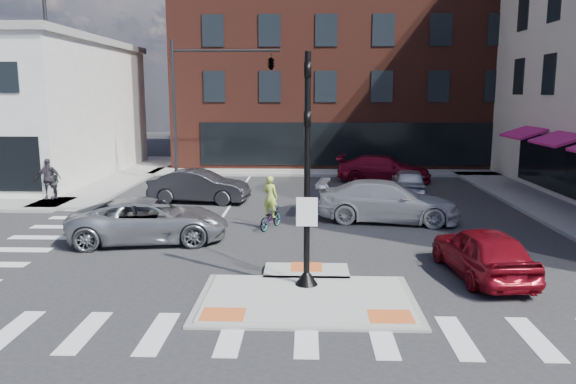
{
  "coord_description": "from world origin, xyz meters",
  "views": [
    {
      "loc": [
        -0.03,
        -13.74,
        5.09
      ],
      "look_at": [
        -0.6,
        3.74,
        2.0
      ],
      "focal_mm": 35.0,
      "sensor_mm": 36.0,
      "label": 1
    }
  ],
  "objects_px": {
    "white_pickup": "(388,201)",
    "pedestrian_a": "(52,183)",
    "bg_car_red": "(384,169)",
    "bg_car_dark": "(199,186)",
    "bg_car_silver": "(408,182)",
    "silver_suv": "(150,220)",
    "pedestrian_b": "(48,179)",
    "red_sedan": "(483,252)",
    "cyclist": "(270,211)"
  },
  "relations": [
    {
      "from": "pedestrian_a",
      "to": "bg_car_red",
      "type": "bearing_deg",
      "value": 36.71
    },
    {
      "from": "bg_car_red",
      "to": "cyclist",
      "type": "bearing_deg",
      "value": 164.4
    },
    {
      "from": "bg_car_dark",
      "to": "bg_car_silver",
      "type": "height_order",
      "value": "bg_car_dark"
    },
    {
      "from": "cyclist",
      "to": "pedestrian_a",
      "type": "height_order",
      "value": "cyclist"
    },
    {
      "from": "bg_car_red",
      "to": "bg_car_dark",
      "type": "bearing_deg",
      "value": 134.91
    },
    {
      "from": "silver_suv",
      "to": "bg_car_dark",
      "type": "bearing_deg",
      "value": -12.07
    },
    {
      "from": "red_sedan",
      "to": "bg_car_dark",
      "type": "xyz_separation_m",
      "value": [
        -9.97,
        10.59,
        0.04
      ]
    },
    {
      "from": "white_pickup",
      "to": "bg_car_red",
      "type": "distance_m",
      "value": 10.07
    },
    {
      "from": "cyclist",
      "to": "pedestrian_b",
      "type": "distance_m",
      "value": 11.91
    },
    {
      "from": "white_pickup",
      "to": "silver_suv",
      "type": "bearing_deg",
      "value": 120.41
    },
    {
      "from": "pedestrian_a",
      "to": "pedestrian_b",
      "type": "relative_size",
      "value": 0.78
    },
    {
      "from": "red_sedan",
      "to": "bg_car_dark",
      "type": "bearing_deg",
      "value": -53.32
    },
    {
      "from": "white_pickup",
      "to": "pedestrian_a",
      "type": "distance_m",
      "value": 15.66
    },
    {
      "from": "bg_car_dark",
      "to": "pedestrian_b",
      "type": "bearing_deg",
      "value": 98.65
    },
    {
      "from": "white_pickup",
      "to": "bg_car_silver",
      "type": "distance_m",
      "value": 6.14
    },
    {
      "from": "white_pickup",
      "to": "pedestrian_a",
      "type": "height_order",
      "value": "pedestrian_a"
    },
    {
      "from": "red_sedan",
      "to": "pedestrian_b",
      "type": "bearing_deg",
      "value": -38.03
    },
    {
      "from": "bg_car_silver",
      "to": "bg_car_red",
      "type": "height_order",
      "value": "bg_car_red"
    },
    {
      "from": "pedestrian_a",
      "to": "cyclist",
      "type": "bearing_deg",
      "value": -9.78
    },
    {
      "from": "bg_car_silver",
      "to": "cyclist",
      "type": "xyz_separation_m",
      "value": [
        -6.5,
        -7.26,
        -0.0
      ]
    },
    {
      "from": "bg_car_silver",
      "to": "cyclist",
      "type": "bearing_deg",
      "value": 54.81
    },
    {
      "from": "pedestrian_b",
      "to": "bg_car_silver",
      "type": "bearing_deg",
      "value": -3.74
    },
    {
      "from": "white_pickup",
      "to": "bg_car_silver",
      "type": "height_order",
      "value": "white_pickup"
    },
    {
      "from": "pedestrian_a",
      "to": "pedestrian_b",
      "type": "distance_m",
      "value": 0.27
    },
    {
      "from": "white_pickup",
      "to": "pedestrian_b",
      "type": "bearing_deg",
      "value": 85.83
    },
    {
      "from": "bg_car_silver",
      "to": "pedestrian_a",
      "type": "bearing_deg",
      "value": 14.17
    },
    {
      "from": "white_pickup",
      "to": "pedestrian_b",
      "type": "relative_size",
      "value": 2.93
    },
    {
      "from": "white_pickup",
      "to": "cyclist",
      "type": "distance_m",
      "value": 4.83
    },
    {
      "from": "white_pickup",
      "to": "bg_car_red",
      "type": "relative_size",
      "value": 1.05
    },
    {
      "from": "red_sedan",
      "to": "pedestrian_a",
      "type": "xyz_separation_m",
      "value": [
        -16.92,
        10.45,
        0.18
      ]
    },
    {
      "from": "silver_suv",
      "to": "pedestrian_b",
      "type": "bearing_deg",
      "value": 34.92
    },
    {
      "from": "white_pickup",
      "to": "bg_car_dark",
      "type": "relative_size",
      "value": 1.21
    },
    {
      "from": "silver_suv",
      "to": "bg_car_silver",
      "type": "distance_m",
      "value": 14.04
    },
    {
      "from": "bg_car_red",
      "to": "pedestrian_b",
      "type": "bearing_deg",
      "value": 122.53
    },
    {
      "from": "bg_car_dark",
      "to": "bg_car_silver",
      "type": "relative_size",
      "value": 1.15
    },
    {
      "from": "bg_car_silver",
      "to": "pedestrian_a",
      "type": "distance_m",
      "value": 17.27
    },
    {
      "from": "red_sedan",
      "to": "bg_car_dark",
      "type": "relative_size",
      "value": 0.92
    },
    {
      "from": "bg_car_dark",
      "to": "pedestrian_b",
      "type": "height_order",
      "value": "pedestrian_b"
    },
    {
      "from": "silver_suv",
      "to": "red_sedan",
      "type": "height_order",
      "value": "silver_suv"
    },
    {
      "from": "red_sedan",
      "to": "bg_car_dark",
      "type": "height_order",
      "value": "bg_car_dark"
    },
    {
      "from": "bg_car_dark",
      "to": "bg_car_red",
      "type": "distance_m",
      "value": 11.39
    },
    {
      "from": "cyclist",
      "to": "white_pickup",
      "type": "bearing_deg",
      "value": -139.26
    },
    {
      "from": "silver_suv",
      "to": "pedestrian_a",
      "type": "xyz_separation_m",
      "value": [
        -6.57,
        7.0,
        0.15
      ]
    },
    {
      "from": "silver_suv",
      "to": "white_pickup",
      "type": "relative_size",
      "value": 0.96
    },
    {
      "from": "bg_car_silver",
      "to": "pedestrian_a",
      "type": "relative_size",
      "value": 2.69
    },
    {
      "from": "silver_suv",
      "to": "bg_car_red",
      "type": "xyz_separation_m",
      "value": [
        9.88,
        13.41,
        0.02
      ]
    },
    {
      "from": "red_sedan",
      "to": "bg_car_silver",
      "type": "bearing_deg",
      "value": -97.52
    },
    {
      "from": "red_sedan",
      "to": "white_pickup",
      "type": "bearing_deg",
      "value": -82.91
    },
    {
      "from": "pedestrian_b",
      "to": "silver_suv",
      "type": "bearing_deg",
      "value": -57.2
    },
    {
      "from": "white_pickup",
      "to": "bg_car_dark",
      "type": "bearing_deg",
      "value": 74.77
    }
  ]
}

